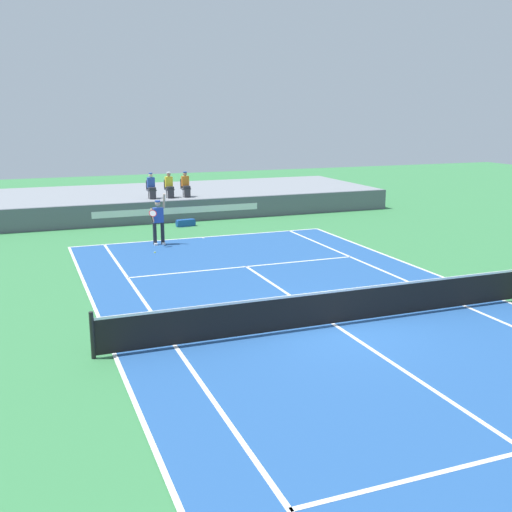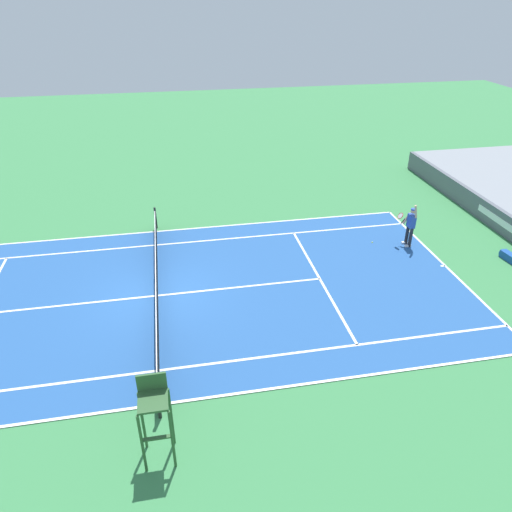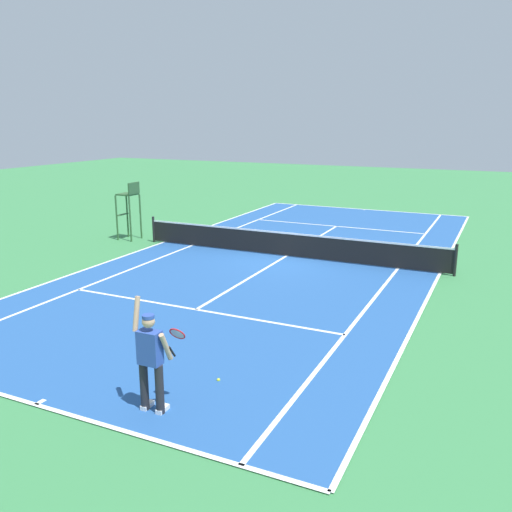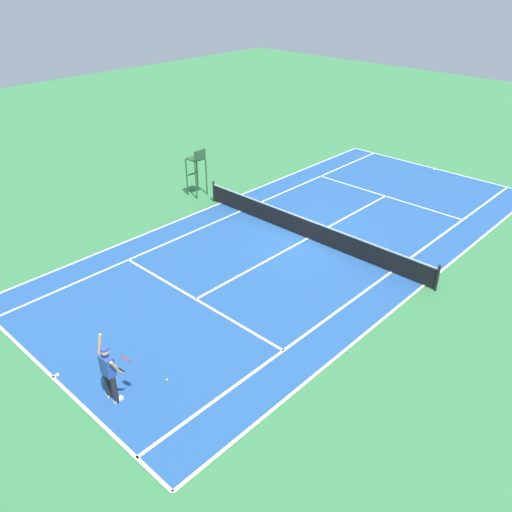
{
  "view_description": "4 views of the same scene",
  "coord_description": "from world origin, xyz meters",
  "px_view_note": "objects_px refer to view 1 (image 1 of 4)",
  "views": [
    {
      "loc": [
        -7.18,
        -13.06,
        5.28
      ],
      "look_at": [
        -0.61,
        3.91,
        1.0
      ],
      "focal_mm": 43.21,
      "sensor_mm": 36.0,
      "label": 1
    },
    {
      "loc": [
        15.41,
        0.88,
        10.33
      ],
      "look_at": [
        -0.61,
        3.91,
        1.0
      ],
      "focal_mm": 33.49,
      "sensor_mm": 36.0,
      "label": 2
    },
    {
      "loc": [
        -7.27,
        18.08,
        4.99
      ],
      "look_at": [
        -0.61,
        3.91,
        1.0
      ],
      "focal_mm": 37.84,
      "sensor_mm": 36.0,
      "label": 3
    },
    {
      "loc": [
        -12.15,
        16.21,
        10.58
      ],
      "look_at": [
        -0.61,
        3.91,
        1.0
      ],
      "focal_mm": 36.79,
      "sensor_mm": 36.0,
      "label": 4
    }
  ],
  "objects_px": {
    "spectator_seated_2": "(186,185)",
    "tennis_ball": "(155,252)",
    "spectator_seated_1": "(169,185)",
    "spectator_seated_0": "(151,186)",
    "equipment_bag": "(186,223)",
    "tennis_player": "(158,221)"
  },
  "relations": [
    {
      "from": "spectator_seated_0",
      "to": "equipment_bag",
      "type": "xyz_separation_m",
      "value": [
        1.07,
        -2.39,
        -1.51
      ]
    },
    {
      "from": "spectator_seated_2",
      "to": "tennis_ball",
      "type": "relative_size",
      "value": 18.6
    },
    {
      "from": "spectator_seated_1",
      "to": "spectator_seated_2",
      "type": "relative_size",
      "value": 1.0
    },
    {
      "from": "equipment_bag",
      "to": "tennis_player",
      "type": "bearing_deg",
      "value": -119.55
    },
    {
      "from": "spectator_seated_1",
      "to": "spectator_seated_2",
      "type": "xyz_separation_m",
      "value": [
        0.84,
        0.0,
        0.0
      ]
    },
    {
      "from": "spectator_seated_0",
      "to": "tennis_player",
      "type": "bearing_deg",
      "value": -99.48
    },
    {
      "from": "spectator_seated_2",
      "to": "tennis_player",
      "type": "relative_size",
      "value": 0.61
    },
    {
      "from": "tennis_player",
      "to": "spectator_seated_1",
      "type": "bearing_deg",
      "value": 72.44
    },
    {
      "from": "spectator_seated_1",
      "to": "tennis_player",
      "type": "bearing_deg",
      "value": -107.56
    },
    {
      "from": "spectator_seated_1",
      "to": "tennis_ball",
      "type": "distance_m",
      "value": 8.06
    },
    {
      "from": "spectator_seated_1",
      "to": "tennis_player",
      "type": "xyz_separation_m",
      "value": [
        -1.92,
        -6.06,
        -0.68
      ]
    },
    {
      "from": "spectator_seated_1",
      "to": "tennis_player",
      "type": "height_order",
      "value": "spectator_seated_1"
    },
    {
      "from": "spectator_seated_0",
      "to": "spectator_seated_2",
      "type": "distance_m",
      "value": 1.75
    },
    {
      "from": "spectator_seated_0",
      "to": "tennis_ball",
      "type": "xyz_separation_m",
      "value": [
        -1.49,
        -7.52,
        -1.64
      ]
    },
    {
      "from": "spectator_seated_0",
      "to": "tennis_ball",
      "type": "height_order",
      "value": "spectator_seated_0"
    },
    {
      "from": "spectator_seated_2",
      "to": "tennis_ball",
      "type": "xyz_separation_m",
      "value": [
        -3.24,
        -7.52,
        -1.64
      ]
    },
    {
      "from": "spectator_seated_0",
      "to": "tennis_player",
      "type": "distance_m",
      "value": 6.18
    },
    {
      "from": "spectator_seated_1",
      "to": "spectator_seated_2",
      "type": "distance_m",
      "value": 0.84
    },
    {
      "from": "spectator_seated_0",
      "to": "spectator_seated_1",
      "type": "xyz_separation_m",
      "value": [
        0.91,
        0.0,
        0.0
      ]
    },
    {
      "from": "equipment_bag",
      "to": "spectator_seated_0",
      "type": "bearing_deg",
      "value": 114.18
    },
    {
      "from": "spectator_seated_2",
      "to": "equipment_bag",
      "type": "height_order",
      "value": "spectator_seated_2"
    },
    {
      "from": "spectator_seated_0",
      "to": "spectator_seated_1",
      "type": "bearing_deg",
      "value": 0.0
    }
  ]
}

